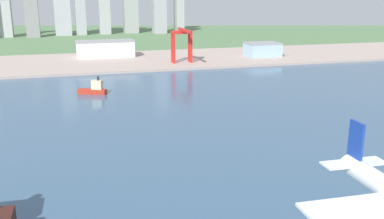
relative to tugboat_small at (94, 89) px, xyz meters
name	(u,v)px	position (x,y,z in m)	size (l,w,h in m)	color
ground_plane	(127,106)	(18.66, -40.65, -3.92)	(2400.00, 2400.00, 0.00)	#54774C
water_bay	(142,132)	(18.66, -100.65, -3.85)	(840.00, 360.00, 0.15)	#385675
industrial_pier	(103,62)	(18.66, 149.35, -2.67)	(840.00, 140.00, 2.50)	#AA988C
tugboat_small	(94,89)	(0.00, 0.00, 0.00)	(21.61, 13.77, 13.37)	#B22D1E
port_crane_red	(182,38)	(97.28, 110.97, 24.13)	(20.70, 47.96, 35.44)	red
warehouse_main	(105,49)	(24.46, 178.00, 7.79)	(64.61, 29.12, 18.39)	white
warehouse_annex	(262,49)	(198.20, 133.12, 6.40)	(37.74, 28.63, 15.61)	#99BCD1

